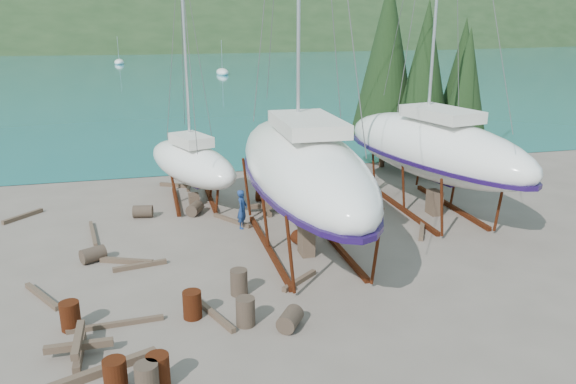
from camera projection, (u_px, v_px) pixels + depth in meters
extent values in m
plane|color=#61564D|center=(250.00, 281.00, 19.72)|extent=(600.00, 600.00, 0.00)
plane|color=#1C6B8E|center=(147.00, 38.00, 311.83)|extent=(700.00, 700.00, 0.00)
ellipsoid|color=#22381C|center=(147.00, 38.00, 316.47)|extent=(800.00, 360.00, 110.00)
cube|color=beige|center=(90.00, 42.00, 190.64)|extent=(6.00, 5.00, 4.00)
cube|color=#A54C2D|center=(89.00, 34.00, 189.82)|extent=(6.60, 5.60, 1.60)
cube|color=beige|center=(236.00, 41.00, 202.37)|extent=(6.00, 5.00, 4.00)
cube|color=#A54C2D|center=(236.00, 33.00, 201.55)|extent=(6.60, 5.60, 1.60)
cylinder|color=black|center=(419.00, 160.00, 33.55)|extent=(0.36, 0.36, 1.60)
cone|color=black|center=(425.00, 75.00, 32.09)|extent=(3.60, 3.60, 8.40)
cylinder|color=black|center=(459.00, 169.00, 32.08)|extent=(0.36, 0.36, 1.36)
cone|color=black|center=(465.00, 94.00, 30.84)|extent=(3.06, 3.06, 7.14)
cylinder|color=black|center=(382.00, 152.00, 35.01)|extent=(0.36, 0.36, 1.84)
cone|color=black|center=(387.00, 58.00, 33.34)|extent=(4.14, 4.14, 9.66)
cylinder|color=black|center=(455.00, 155.00, 35.20)|extent=(0.36, 0.36, 1.44)
cone|color=black|center=(461.00, 82.00, 33.89)|extent=(3.24, 3.24, 7.56)
ellipsoid|color=white|center=(222.00, 72.00, 96.14)|extent=(2.00, 5.00, 1.40)
cylinder|color=silver|center=(222.00, 55.00, 95.31)|extent=(0.08, 0.08, 5.00)
ellipsoid|color=white|center=(119.00, 62.00, 119.74)|extent=(2.00, 5.00, 1.40)
cylinder|color=silver|center=(118.00, 49.00, 118.91)|extent=(0.08, 0.08, 5.00)
ellipsoid|color=white|center=(302.00, 168.00, 21.66)|extent=(4.13, 13.43, 3.12)
cube|color=#1C0C40|center=(307.00, 200.00, 21.37)|extent=(0.29, 2.41, 1.00)
cube|color=silver|center=(308.00, 124.00, 20.52)|extent=(2.21, 4.05, 0.50)
cube|color=#51270E|center=(269.00, 249.00, 22.29)|extent=(0.18, 7.35, 0.20)
cube|color=#51270E|center=(334.00, 242.00, 22.93)|extent=(0.18, 7.35, 0.20)
cube|color=brown|center=(306.00, 239.00, 21.83)|extent=(0.50, 0.80, 1.28)
ellipsoid|color=white|center=(432.00, 148.00, 26.28)|extent=(6.09, 12.60, 2.87)
cube|color=#1C0C40|center=(437.00, 171.00, 26.01)|extent=(0.72, 2.18, 1.00)
cube|color=silver|center=(441.00, 114.00, 25.23)|extent=(2.69, 3.97, 0.50)
cube|color=#51270E|center=(404.00, 210.00, 26.86)|extent=(0.18, 6.67, 0.20)
cube|color=#51270E|center=(450.00, 206.00, 27.44)|extent=(0.18, 6.67, 0.20)
cube|color=brown|center=(434.00, 202.00, 26.45)|extent=(0.50, 0.80, 1.15)
ellipsoid|color=white|center=(192.00, 163.00, 27.83)|extent=(5.10, 8.16, 2.01)
cube|color=#1C0C40|center=(193.00, 176.00, 27.63)|extent=(0.74, 1.40, 1.00)
cube|color=silver|center=(191.00, 140.00, 27.10)|extent=(2.10, 2.67, 0.50)
cylinder|color=silver|center=(185.00, 43.00, 26.51)|extent=(0.14, 0.14, 9.36)
cube|color=#51270E|center=(176.00, 201.00, 28.18)|extent=(0.18, 4.29, 0.20)
cube|color=#51270E|center=(210.00, 199.00, 28.59)|extent=(0.18, 4.29, 0.20)
cube|color=brown|center=(194.00, 199.00, 27.98)|extent=(0.50, 0.80, 0.50)
imported|color=navy|center=(242.00, 209.00, 24.57)|extent=(0.66, 0.76, 1.74)
cylinder|color=#2D2823|center=(290.00, 319.00, 16.63)|extent=(0.97, 1.05, 0.58)
cylinder|color=#51270E|center=(158.00, 371.00, 13.93)|extent=(0.58, 0.58, 0.88)
cylinder|color=#51270E|center=(265.00, 195.00, 28.46)|extent=(1.03, 0.87, 0.58)
cylinder|color=#2D2823|center=(239.00, 282.00, 18.66)|extent=(0.58, 0.58, 0.88)
cylinder|color=#51270E|center=(302.00, 239.00, 22.72)|extent=(0.83, 1.02, 0.58)
cylinder|color=#2D2823|center=(143.00, 211.00, 26.07)|extent=(0.97, 0.72, 0.58)
cylinder|color=#51270E|center=(70.00, 316.00, 16.52)|extent=(0.58, 0.58, 0.88)
cylinder|color=#2D2823|center=(195.00, 209.00, 26.45)|extent=(0.92, 1.05, 0.58)
cylinder|color=#51270E|center=(115.00, 376.00, 13.74)|extent=(0.58, 0.58, 0.88)
cylinder|color=#51270E|center=(192.00, 305.00, 17.18)|extent=(0.58, 0.58, 0.88)
cylinder|color=#2D2823|center=(93.00, 254.00, 21.25)|extent=(1.05, 0.93, 0.58)
cylinder|color=#2D2823|center=(147.00, 380.00, 13.55)|extent=(0.58, 0.58, 0.88)
cylinder|color=#2D2823|center=(246.00, 312.00, 16.77)|extent=(0.58, 0.58, 0.88)
cube|color=brown|center=(422.00, 231.00, 24.18)|extent=(1.12, 1.79, 0.19)
cube|color=brown|center=(23.00, 216.00, 26.01)|extent=(1.56, 1.66, 0.19)
cube|color=brown|center=(116.00, 324.00, 16.78)|extent=(2.81, 0.32, 0.15)
cube|color=brown|center=(140.00, 266.00, 20.78)|extent=(1.96, 0.52, 0.17)
cube|color=brown|center=(214.00, 314.00, 17.33)|extent=(1.04, 2.31, 0.16)
cube|color=brown|center=(175.00, 185.00, 30.95)|extent=(1.66, 1.02, 0.19)
cube|color=brown|center=(299.00, 281.00, 19.57)|extent=(1.52, 1.28, 0.17)
cube|color=brown|center=(127.00, 261.00, 21.15)|extent=(1.99, 0.98, 0.19)
cube|color=brown|center=(189.00, 184.00, 31.27)|extent=(0.45, 2.65, 0.15)
cube|color=brown|center=(232.00, 220.00, 25.49)|extent=(1.45, 2.04, 0.16)
cube|color=brown|center=(42.00, 296.00, 18.46)|extent=(1.39, 2.11, 0.17)
cube|color=brown|center=(93.00, 233.00, 23.98)|extent=(0.56, 2.88, 0.15)
cube|color=brown|center=(100.00, 371.00, 14.45)|extent=(2.93, 1.39, 0.23)
cube|color=brown|center=(80.00, 352.00, 15.31)|extent=(0.20, 1.80, 0.20)
cube|color=brown|center=(79.00, 346.00, 15.25)|extent=(1.80, 0.20, 0.20)
cube|color=brown|center=(78.00, 339.00, 15.20)|extent=(0.20, 1.80, 0.20)
cube|color=brown|center=(266.00, 209.00, 26.93)|extent=(0.20, 1.80, 0.20)
cube|color=brown|center=(266.00, 206.00, 26.87)|extent=(1.80, 0.20, 0.20)
cube|color=brown|center=(266.00, 202.00, 26.81)|extent=(0.20, 1.80, 0.20)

